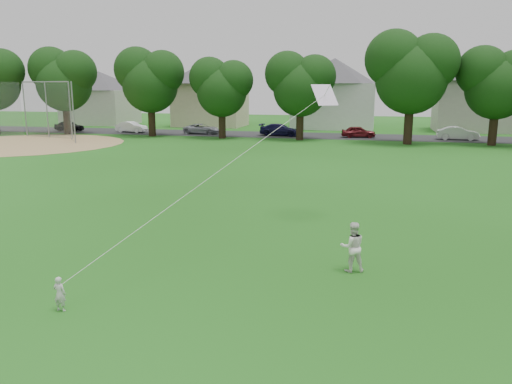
% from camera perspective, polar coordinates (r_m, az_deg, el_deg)
% --- Properties ---
extents(ground, '(160.00, 160.00, 0.00)m').
position_cam_1_polar(ground, '(13.19, -11.33, -11.15)').
color(ground, '#1B4F12').
rests_on(ground, ground).
extents(street, '(90.00, 7.00, 0.01)m').
position_cam_1_polar(street, '(53.46, 7.86, 6.37)').
color(street, '#2D2D30').
rests_on(street, ground).
extents(dirt_infield, '(18.00, 18.00, 0.02)m').
position_cam_1_polar(dirt_infield, '(50.20, -25.19, 5.00)').
color(dirt_infield, '#9E7F51').
rests_on(dirt_infield, ground).
extents(toddler, '(0.31, 0.21, 0.84)m').
position_cam_1_polar(toddler, '(12.63, -21.52, -10.78)').
color(toddler, silver).
rests_on(toddler, ground).
extents(older_boy, '(0.83, 0.73, 1.44)m').
position_cam_1_polar(older_boy, '(14.32, 10.96, -6.18)').
color(older_boy, white).
rests_on(older_boy, ground).
extents(kite, '(3.14, 5.43, 11.68)m').
position_cam_1_polar(kite, '(15.14, -3.74, 2.78)').
color(kite, white).
rests_on(kite, ground).
extents(baseball_backstop, '(12.33, 4.80, 5.57)m').
position_cam_1_polar(baseball_backstop, '(54.85, -23.28, 8.58)').
color(baseball_backstop, gray).
rests_on(baseball_backstop, ground).
extents(tree_row, '(82.20, 8.86, 11.48)m').
position_cam_1_polar(tree_row, '(47.58, 10.40, 13.32)').
color(tree_row, black).
rests_on(tree_row, ground).
extents(parked_cars, '(63.52, 2.53, 1.28)m').
position_cam_1_polar(parked_cars, '(52.26, 9.82, 6.85)').
color(parked_cars, black).
rests_on(parked_cars, ground).
extents(house_row, '(76.93, 14.21, 10.55)m').
position_cam_1_polar(house_row, '(63.08, 10.19, 11.69)').
color(house_row, beige).
rests_on(house_row, ground).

